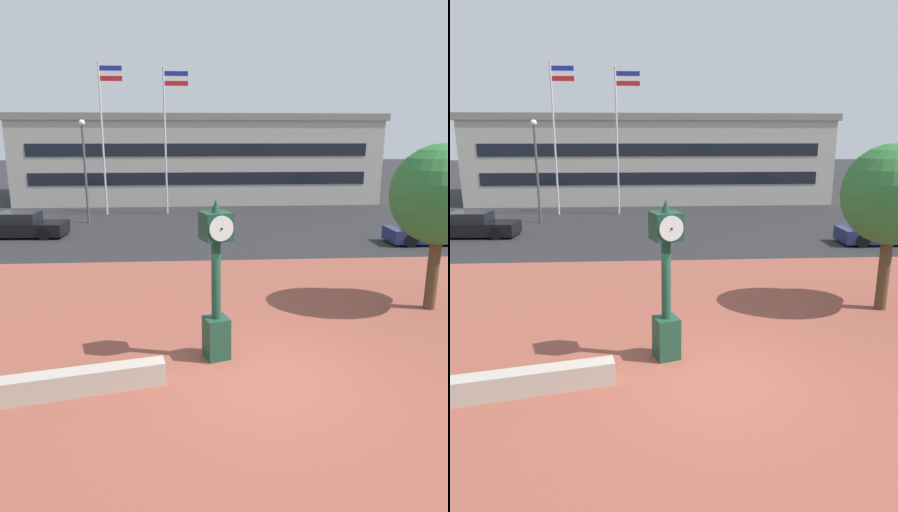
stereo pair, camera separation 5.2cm
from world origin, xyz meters
TOP-DOWN VIEW (x-y plane):
  - ground_plane at (0.00, 0.00)m, footprint 200.00×200.00m
  - plaza_brick_paving at (0.00, 2.97)m, footprint 44.00×13.94m
  - planter_wall at (-3.65, -0.23)m, footprint 3.21×1.08m
  - street_clock at (-0.95, 1.14)m, footprint 0.77×0.81m
  - plaza_tree at (5.72, 4.01)m, footprint 3.06×2.85m
  - car_street_near at (9.87, 12.49)m, footprint 4.08×1.87m
  - car_street_mid at (-10.13, 15.36)m, footprint 4.25×1.95m
  - flagpole_primary at (-6.97, 22.36)m, footprint 1.50×0.14m
  - flagpole_secondary at (-2.98, 22.36)m, footprint 1.60×0.14m
  - civic_building at (-0.90, 31.36)m, footprint 27.73×11.72m
  - street_lamp_post at (-7.65, 19.29)m, footprint 0.36×0.36m

SIDE VIEW (x-z plane):
  - ground_plane at x=0.00m, z-range 0.00..0.00m
  - plaza_brick_paving at x=0.00m, z-range 0.00..0.01m
  - planter_wall at x=-3.65m, z-range 0.00..0.50m
  - car_street_near at x=9.87m, z-range -0.07..1.21m
  - car_street_mid at x=-10.13m, z-range -0.07..1.21m
  - street_clock at x=-0.95m, z-range -0.06..3.63m
  - civic_building at x=-0.90m, z-range 0.01..6.64m
  - plaza_tree at x=5.72m, z-range 0.91..5.74m
  - street_lamp_post at x=-7.65m, z-range 0.72..6.66m
  - flagpole_secondary at x=-2.98m, z-range 0.75..10.00m
  - flagpole_primary at x=-6.97m, z-range 0.73..10.26m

